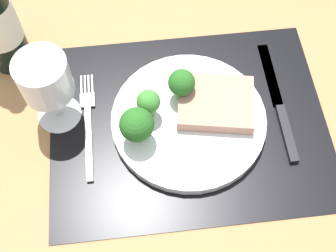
# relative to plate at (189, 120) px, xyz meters

# --- Properties ---
(ground_plane) EXTENTS (1.40, 1.10, 0.03)m
(ground_plane) POSITION_rel_plate_xyz_m (0.00, 0.00, -0.03)
(ground_plane) COLOR #996D42
(placemat) EXTENTS (0.44, 0.35, 0.00)m
(placemat) POSITION_rel_plate_xyz_m (0.00, 0.00, -0.01)
(placemat) COLOR black
(placemat) RESTS_ON ground_plane
(plate) EXTENTS (0.25, 0.25, 0.02)m
(plate) POSITION_rel_plate_xyz_m (0.00, 0.00, 0.00)
(plate) COLOR silver
(plate) RESTS_ON placemat
(steak) EXTENTS (0.13, 0.11, 0.02)m
(steak) POSITION_rel_plate_xyz_m (0.04, 0.01, 0.02)
(steak) COLOR tan
(steak) RESTS_ON plate
(broccoli_near_fork) EXTENTS (0.04, 0.04, 0.06)m
(broccoli_near_fork) POSITION_rel_plate_xyz_m (-0.06, 0.01, 0.04)
(broccoli_near_fork) COLOR #5B8942
(broccoli_near_fork) RESTS_ON plate
(broccoli_front_edge) EXTENTS (0.05, 0.05, 0.07)m
(broccoli_front_edge) POSITION_rel_plate_xyz_m (-0.08, -0.03, 0.05)
(broccoli_front_edge) COLOR #6B994C
(broccoli_front_edge) RESTS_ON plate
(broccoli_back_left) EXTENTS (0.04, 0.04, 0.06)m
(broccoli_back_left) POSITION_rel_plate_xyz_m (-0.01, 0.04, 0.04)
(broccoli_back_left) COLOR #5B8942
(broccoli_back_left) RESTS_ON plate
(fork) EXTENTS (0.02, 0.19, 0.01)m
(fork) POSITION_rel_plate_xyz_m (-0.16, 0.01, -0.01)
(fork) COLOR silver
(fork) RESTS_ON placemat
(knife) EXTENTS (0.02, 0.23, 0.01)m
(knife) POSITION_rel_plate_xyz_m (0.15, 0.01, -0.00)
(knife) COLOR black
(knife) RESTS_ON placemat
(wine_glass) EXTENTS (0.08, 0.08, 0.14)m
(wine_glass) POSITION_rel_plate_xyz_m (-0.21, 0.04, 0.09)
(wine_glass) COLOR silver
(wine_glass) RESTS_ON ground_plane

